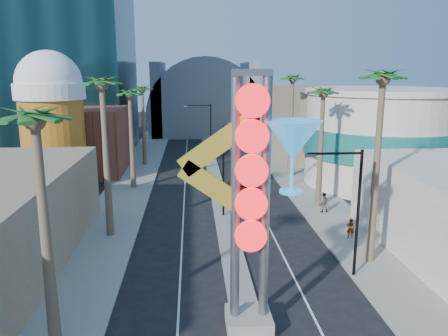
{
  "coord_description": "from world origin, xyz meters",
  "views": [
    {
      "loc": [
        -2.65,
        -16.2,
        12.49
      ],
      "look_at": [
        -0.04,
        18.7,
        4.64
      ],
      "focal_mm": 35.0,
      "sensor_mm": 36.0,
      "label": 1
    }
  ],
  "objects_px": {
    "neon_sign": "(268,186)",
    "red_pickup": "(240,191)",
    "pedestrian_b": "(323,202)",
    "pedestrian_a": "(350,229)"
  },
  "relations": [
    {
      "from": "neon_sign",
      "to": "red_pickup",
      "type": "xyz_separation_m",
      "value": [
        1.22,
        22.67,
        -6.57
      ]
    },
    {
      "from": "neon_sign",
      "to": "pedestrian_b",
      "type": "height_order",
      "value": "neon_sign"
    },
    {
      "from": "red_pickup",
      "to": "pedestrian_a",
      "type": "relative_size",
      "value": 3.38
    },
    {
      "from": "neon_sign",
      "to": "red_pickup",
      "type": "height_order",
      "value": "neon_sign"
    },
    {
      "from": "red_pickup",
      "to": "pedestrian_a",
      "type": "height_order",
      "value": "pedestrian_a"
    },
    {
      "from": "pedestrian_a",
      "to": "red_pickup",
      "type": "bearing_deg",
      "value": -42.54
    },
    {
      "from": "red_pickup",
      "to": "pedestrian_b",
      "type": "height_order",
      "value": "pedestrian_b"
    },
    {
      "from": "pedestrian_a",
      "to": "pedestrian_b",
      "type": "xyz_separation_m",
      "value": [
        -0.17,
        6.33,
        0.1
      ]
    },
    {
      "from": "pedestrian_b",
      "to": "red_pickup",
      "type": "bearing_deg",
      "value": -29.55
    },
    {
      "from": "pedestrian_a",
      "to": "pedestrian_b",
      "type": "bearing_deg",
      "value": -71.79
    }
  ]
}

